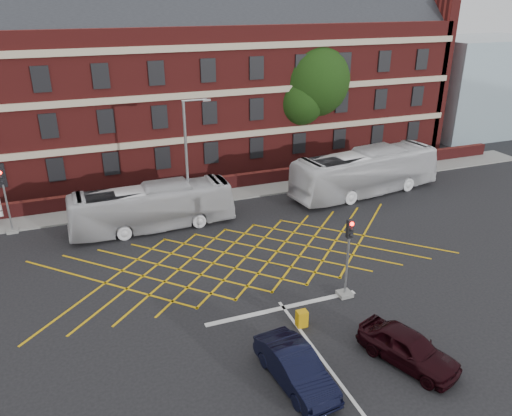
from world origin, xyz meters
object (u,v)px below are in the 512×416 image
object	(u,v)px
bus_right	(366,172)
utility_cabinet	(302,319)
street_lamp	(189,182)
bus_left	(152,207)
deciduous_tree	(310,85)
car_maroon	(408,348)
traffic_light_near	(347,266)
car_navy	(296,367)
traffic_light_far	(8,207)

from	to	relation	value
bus_right	utility_cabinet	xyz separation A→B (m)	(-11.86, -13.54, -1.31)
bus_right	street_lamp	size ratio (longest dim) A/B	1.51
bus_left	deciduous_tree	bearing A→B (deg)	-59.56
bus_left	bus_right	xyz separation A→B (m)	(16.37, 0.46, 0.24)
car_maroon	utility_cabinet	world-z (taller)	car_maroon
bus_right	deciduous_tree	xyz separation A→B (m)	(-0.25, 9.38, 5.09)
traffic_light_near	bus_right	bearing A→B (deg)	54.14
traffic_light_near	street_lamp	xyz separation A→B (m)	(-5.07, 12.01, 0.98)
bus_left	car_maroon	xyz separation A→B (m)	(7.54, -16.88, -0.74)
bus_right	utility_cabinet	bearing A→B (deg)	130.89
car_navy	deciduous_tree	world-z (taller)	deciduous_tree
car_maroon	car_navy	bearing A→B (deg)	151.97
street_lamp	traffic_light_far	bearing A→B (deg)	169.17
deciduous_tree	traffic_light_far	size ratio (longest dim) A/B	2.51
bus_right	traffic_light_near	bearing A→B (deg)	136.25
street_lamp	utility_cabinet	size ratio (longest dim) A/B	9.96
car_maroon	utility_cabinet	size ratio (longest dim) A/B	5.30
car_maroon	traffic_light_near	xyz separation A→B (m)	(0.13, 5.31, 1.02)
traffic_light_far	utility_cabinet	xyz separation A→B (m)	(13.19, -15.69, -1.35)
street_lamp	car_navy	bearing A→B (deg)	-89.76
traffic_light_far	car_maroon	bearing A→B (deg)	-50.20
car_navy	traffic_light_near	world-z (taller)	traffic_light_near
car_navy	utility_cabinet	xyz separation A→B (m)	(1.83, 3.20, -0.32)
bus_left	car_maroon	world-z (taller)	bus_left
car_navy	deciduous_tree	xyz separation A→B (m)	(13.44, 26.13, 6.08)
bus_right	street_lamp	world-z (taller)	street_lamp
traffic_light_far	utility_cabinet	size ratio (longest dim) A/B	5.21
car_maroon	traffic_light_far	size ratio (longest dim) A/B	1.02
car_navy	deciduous_tree	bearing A→B (deg)	56.17
deciduous_tree	utility_cabinet	world-z (taller)	deciduous_tree
bus_right	utility_cabinet	world-z (taller)	bus_right
bus_left	car_maroon	distance (m)	18.50
car_navy	utility_cabinet	distance (m)	3.70
bus_left	street_lamp	size ratio (longest dim) A/B	1.30
deciduous_tree	utility_cabinet	distance (m)	26.49
bus_left	traffic_light_near	bearing A→B (deg)	-147.42
deciduous_tree	bus_right	bearing A→B (deg)	-88.46
street_lamp	traffic_light_near	bearing A→B (deg)	-67.13
street_lamp	deciduous_tree	bearing A→B (deg)	34.84
bus_left	car_navy	bearing A→B (deg)	-171.64
traffic_light_far	street_lamp	bearing A→B (deg)	-10.83
car_maroon	deciduous_tree	bearing A→B (deg)	51.08
car_navy	street_lamp	size ratio (longest dim) A/B	0.54
bus_right	deciduous_tree	world-z (taller)	deciduous_tree
bus_left	car_navy	xyz separation A→B (m)	(2.68, -16.29, -0.75)
bus_left	traffic_light_far	size ratio (longest dim) A/B	2.48
traffic_light_near	utility_cabinet	size ratio (longest dim) A/B	5.21
bus_left	deciduous_tree	xyz separation A→B (m)	(16.11, 9.85, 5.33)
traffic_light_far	street_lamp	world-z (taller)	street_lamp
traffic_light_near	street_lamp	world-z (taller)	street_lamp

